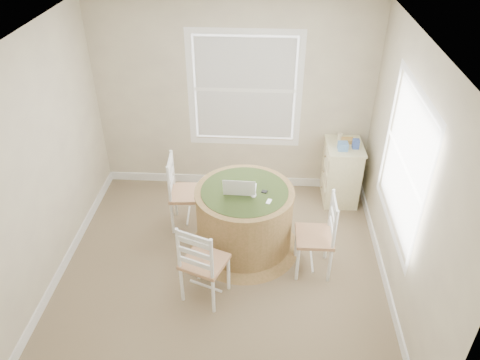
{
  "coord_description": "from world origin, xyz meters",
  "views": [
    {
      "loc": [
        0.44,
        -3.78,
        3.79
      ],
      "look_at": [
        0.17,
        0.45,
        0.96
      ],
      "focal_mm": 35.0,
      "sensor_mm": 36.0,
      "label": 1
    }
  ],
  "objects_px": {
    "chair_near": "(204,261)",
    "laptop": "(240,189)",
    "chair_left": "(187,193)",
    "chair_right": "(314,236)",
    "round_table": "(244,217)",
    "corner_chest": "(341,172)"
  },
  "relations": [
    {
      "from": "chair_near",
      "to": "corner_chest",
      "type": "xyz_separation_m",
      "value": [
        1.59,
        1.87,
        -0.05
      ]
    },
    {
      "from": "chair_near",
      "to": "laptop",
      "type": "xyz_separation_m",
      "value": [
        0.31,
        0.78,
        0.36
      ]
    },
    {
      "from": "chair_right",
      "to": "round_table",
      "type": "bearing_deg",
      "value": -113.55
    },
    {
      "from": "chair_near",
      "to": "chair_right",
      "type": "xyz_separation_m",
      "value": [
        1.14,
        0.46,
        0.0
      ]
    },
    {
      "from": "chair_left",
      "to": "chair_right",
      "type": "bearing_deg",
      "value": -119.36
    },
    {
      "from": "round_table",
      "to": "chair_right",
      "type": "distance_m",
      "value": 0.85
    },
    {
      "from": "corner_chest",
      "to": "chair_near",
      "type": "bearing_deg",
      "value": -131.95
    },
    {
      "from": "chair_left",
      "to": "laptop",
      "type": "height_order",
      "value": "laptop"
    },
    {
      "from": "chair_left",
      "to": "chair_near",
      "type": "xyz_separation_m",
      "value": [
        0.37,
        -1.18,
        0.0
      ]
    },
    {
      "from": "round_table",
      "to": "chair_near",
      "type": "height_order",
      "value": "chair_near"
    },
    {
      "from": "round_table",
      "to": "corner_chest",
      "type": "bearing_deg",
      "value": 58.23
    },
    {
      "from": "laptop",
      "to": "round_table",
      "type": "bearing_deg",
      "value": -162.59
    },
    {
      "from": "chair_left",
      "to": "chair_near",
      "type": "bearing_deg",
      "value": -166.57
    },
    {
      "from": "chair_near",
      "to": "laptop",
      "type": "relative_size",
      "value": 2.65
    },
    {
      "from": "chair_left",
      "to": "chair_near",
      "type": "distance_m",
      "value": 1.23
    },
    {
      "from": "chair_left",
      "to": "corner_chest",
      "type": "relative_size",
      "value": 1.13
    },
    {
      "from": "chair_near",
      "to": "laptop",
      "type": "distance_m",
      "value": 0.92
    },
    {
      "from": "chair_left",
      "to": "chair_right",
      "type": "height_order",
      "value": "same"
    },
    {
      "from": "laptop",
      "to": "corner_chest",
      "type": "bearing_deg",
      "value": -138.18
    },
    {
      "from": "chair_right",
      "to": "chair_near",
      "type": "bearing_deg",
      "value": -68.25
    },
    {
      "from": "round_table",
      "to": "laptop",
      "type": "distance_m",
      "value": 0.4
    },
    {
      "from": "chair_left",
      "to": "corner_chest",
      "type": "distance_m",
      "value": 2.08
    }
  ]
}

